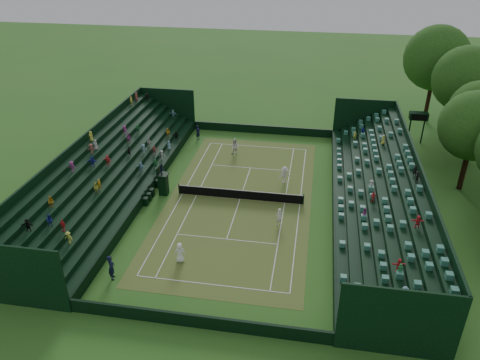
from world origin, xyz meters
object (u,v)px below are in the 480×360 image
(player_far_west, at_px, (235,147))
(player_near_east, at_px, (279,217))
(player_near_west, at_px, (180,253))
(umpire_chair, at_px, (163,181))
(player_far_east, at_px, (284,175))
(tennis_net, at_px, (240,194))

(player_far_west, bearing_deg, player_near_east, -49.96)
(player_near_east, bearing_deg, player_far_west, -103.74)
(player_near_west, height_order, player_far_west, player_far_west)
(umpire_chair, distance_m, player_far_east, 11.67)
(tennis_net, bearing_deg, player_far_east, 45.70)
(umpire_chair, height_order, player_far_east, umpire_chair)
(tennis_net, distance_m, player_far_east, 5.35)
(tennis_net, xyz_separation_m, player_far_east, (3.73, 3.82, 0.34))
(player_near_east, bearing_deg, tennis_net, -81.61)
(umpire_chair, bearing_deg, player_near_west, -65.43)
(player_near_east, height_order, player_far_east, player_far_east)
(tennis_net, distance_m, player_near_west, 10.17)
(player_far_west, bearing_deg, umpire_chair, -102.84)
(tennis_net, bearing_deg, player_far_west, 102.96)
(tennis_net, xyz_separation_m, player_near_east, (3.92, -3.63, 0.28))
(umpire_chair, xyz_separation_m, player_far_west, (5.04, 9.59, -0.42))
(tennis_net, xyz_separation_m, player_near_west, (-2.86, -9.75, 0.29))
(player_near_east, xyz_separation_m, player_far_west, (-6.07, 12.94, 0.12))
(player_near_east, height_order, player_far_west, player_far_west)
(player_far_east, bearing_deg, tennis_net, -164.42)
(player_far_west, height_order, player_far_east, player_far_west)
(player_near_east, distance_m, player_far_west, 14.29)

